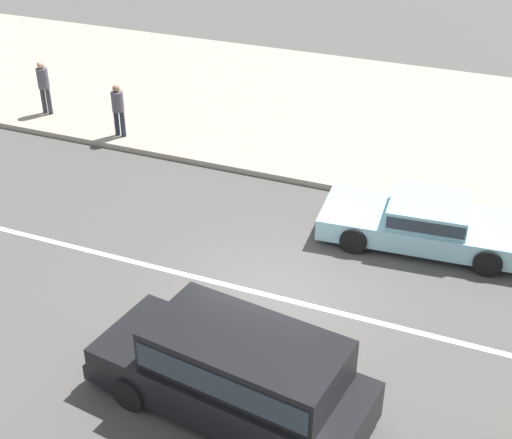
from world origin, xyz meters
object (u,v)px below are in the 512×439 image
sedan_pale_blue_1 (427,222)px  pedestrian_near_clock (118,107)px  minivan_black_4 (237,369)px  pedestrian_mid_kerb (44,83)px

sedan_pale_blue_1 → pedestrian_near_clock: bearing=167.0°
sedan_pale_blue_1 → minivan_black_4: size_ratio=0.99×
minivan_black_4 → pedestrian_near_clock: (-7.32, 8.30, 0.19)m
sedan_pale_blue_1 → minivan_black_4: minivan_black_4 is taller
minivan_black_4 → pedestrian_near_clock: pedestrian_near_clock is taller
pedestrian_near_clock → minivan_black_4: bearing=-48.6°
pedestrian_near_clock → pedestrian_mid_kerb: bearing=168.8°
sedan_pale_blue_1 → pedestrian_mid_kerb: (-12.12, 2.71, 0.58)m
pedestrian_near_clock → pedestrian_mid_kerb: pedestrian_mid_kerb is taller
sedan_pale_blue_1 → minivan_black_4: (-1.84, -6.18, 0.31)m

